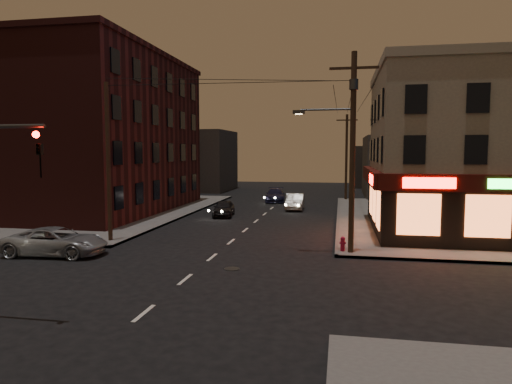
% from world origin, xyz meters
% --- Properties ---
extents(ground, '(120.00, 120.00, 0.00)m').
position_xyz_m(ground, '(0.00, 0.00, 0.00)').
color(ground, black).
rests_on(ground, ground).
extents(sidewalk_ne, '(24.00, 28.00, 0.15)m').
position_xyz_m(sidewalk_ne, '(18.00, 19.00, 0.07)').
color(sidewalk_ne, '#514F4C').
rests_on(sidewalk_ne, ground).
extents(sidewalk_nw, '(24.00, 28.00, 0.15)m').
position_xyz_m(sidewalk_nw, '(-18.00, 19.00, 0.07)').
color(sidewalk_nw, '#514F4C').
rests_on(sidewalk_nw, ground).
extents(pizza_building, '(15.85, 12.85, 10.50)m').
position_xyz_m(pizza_building, '(15.93, 13.43, 5.35)').
color(pizza_building, tan).
rests_on(pizza_building, sidewalk_ne).
extents(brick_apartment, '(12.00, 20.00, 13.00)m').
position_xyz_m(brick_apartment, '(-14.50, 19.00, 6.65)').
color(brick_apartment, '#401614').
rests_on(brick_apartment, sidewalk_nw).
extents(bg_building_ne_a, '(10.00, 12.00, 7.00)m').
position_xyz_m(bg_building_ne_a, '(14.00, 38.00, 3.50)').
color(bg_building_ne_a, '#3F3D3A').
rests_on(bg_building_ne_a, ground).
extents(bg_building_nw, '(9.00, 10.00, 8.00)m').
position_xyz_m(bg_building_nw, '(-13.00, 42.00, 4.00)').
color(bg_building_nw, '#3F3D3A').
rests_on(bg_building_nw, ground).
extents(bg_building_ne_b, '(8.00, 8.00, 6.00)m').
position_xyz_m(bg_building_ne_b, '(12.00, 52.00, 3.00)').
color(bg_building_ne_b, '#3F3D3A').
rests_on(bg_building_ne_b, ground).
extents(utility_pole_main, '(4.20, 0.44, 10.00)m').
position_xyz_m(utility_pole_main, '(6.68, 5.80, 5.76)').
color(utility_pole_main, '#382619').
rests_on(utility_pole_main, sidewalk_ne).
extents(utility_pole_far, '(0.26, 0.26, 9.00)m').
position_xyz_m(utility_pole_far, '(6.80, 32.00, 4.65)').
color(utility_pole_far, '#382619').
rests_on(utility_pole_far, sidewalk_ne).
extents(utility_pole_west, '(0.24, 0.24, 9.00)m').
position_xyz_m(utility_pole_west, '(-6.80, 6.50, 4.65)').
color(utility_pole_west, '#382619').
rests_on(utility_pole_west, sidewalk_nw).
extents(suv_cross, '(5.22, 2.66, 1.41)m').
position_xyz_m(suv_cross, '(-7.92, 3.03, 0.71)').
color(suv_cross, gray).
rests_on(suv_cross, ground).
extents(sedan_near, '(1.99, 3.96, 1.29)m').
position_xyz_m(sedan_near, '(-3.07, 18.15, 0.65)').
color(sedan_near, black).
rests_on(sedan_near, ground).
extents(sedan_mid, '(1.64, 4.39, 1.43)m').
position_xyz_m(sedan_mid, '(2.20, 23.53, 0.72)').
color(sedan_mid, gray).
rests_on(sedan_mid, ground).
extents(sedan_far, '(2.41, 4.93, 1.38)m').
position_xyz_m(sedan_far, '(-0.47, 29.48, 0.69)').
color(sedan_far, '#1B1B36').
rests_on(sedan_far, ground).
extents(fire_hydrant, '(0.33, 0.33, 0.76)m').
position_xyz_m(fire_hydrant, '(6.40, 6.00, 0.56)').
color(fire_hydrant, maroon).
rests_on(fire_hydrant, sidewalk_ne).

